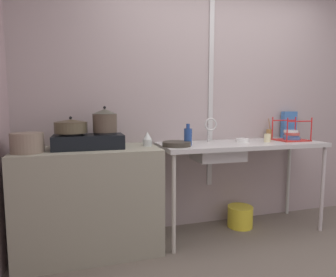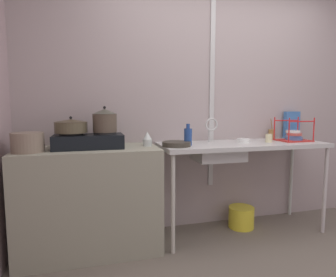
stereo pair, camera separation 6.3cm
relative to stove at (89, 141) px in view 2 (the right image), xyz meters
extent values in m
cube|color=#A49694|center=(1.30, 0.34, 0.43)|extent=(4.71, 0.10, 2.80)
cube|color=#BBBCB9|center=(1.25, 0.28, 0.57)|extent=(0.05, 0.01, 2.24)
cube|color=gray|center=(0.00, 0.00, -0.51)|extent=(1.17, 0.57, 0.90)
cube|color=#BBBCB9|center=(1.46, 0.00, -0.08)|extent=(1.65, 0.57, 0.04)
cylinder|color=beige|center=(0.67, -0.25, -0.53)|extent=(0.04, 0.04, 0.86)
cylinder|color=beige|center=(2.24, -0.25, -0.53)|extent=(0.04, 0.04, 0.86)
cylinder|color=#B6B6B9|center=(0.67, 0.25, -0.53)|extent=(0.04, 0.04, 0.86)
cylinder|color=#B9C0B7|center=(2.24, 0.25, -0.53)|extent=(0.04, 0.04, 0.86)
cube|color=black|center=(0.00, 0.00, 0.00)|extent=(0.57, 0.30, 0.12)
cylinder|color=black|center=(-0.14, 0.00, 0.06)|extent=(0.19, 0.19, 0.02)
cylinder|color=black|center=(0.14, 0.00, 0.06)|extent=(0.19, 0.19, 0.02)
cylinder|color=brown|center=(-0.14, 0.00, 0.12)|extent=(0.26, 0.26, 0.09)
cone|color=#473B28|center=(-0.14, 0.00, 0.17)|extent=(0.27, 0.27, 0.02)
sphere|color=black|center=(-0.14, 0.00, 0.20)|extent=(0.02, 0.02, 0.02)
cylinder|color=#4D4033|center=(0.14, 0.00, 0.15)|extent=(0.20, 0.20, 0.15)
cone|color=#434338|center=(0.14, 0.00, 0.25)|extent=(0.21, 0.21, 0.04)
sphere|color=black|center=(0.14, 0.00, 0.28)|extent=(0.02, 0.02, 0.02)
cylinder|color=#7F6D5C|center=(-0.45, -0.10, 0.01)|extent=(0.24, 0.24, 0.15)
cylinder|color=silver|center=(0.51, 0.01, -0.03)|extent=(0.08, 0.08, 0.06)
cone|color=silver|center=(0.51, 0.01, 0.03)|extent=(0.08, 0.08, 0.07)
cube|color=#BBBCB9|center=(1.18, -0.04, -0.14)|extent=(0.45, 0.33, 0.15)
cylinder|color=#BBBCB9|center=(1.17, 0.16, 0.03)|extent=(0.02, 0.02, 0.18)
torus|color=#BBBCB9|center=(1.17, 0.10, 0.11)|extent=(0.13, 0.02, 0.13)
cylinder|color=#353128|center=(0.76, -0.08, -0.04)|extent=(0.26, 0.26, 0.04)
cylinder|color=red|center=(1.89, -0.12, 0.06)|extent=(0.01, 0.01, 0.24)
cylinder|color=red|center=(2.18, -0.12, 0.06)|extent=(0.01, 0.01, 0.24)
cylinder|color=red|center=(1.89, 0.11, 0.06)|extent=(0.01, 0.01, 0.24)
cylinder|color=red|center=(2.18, 0.11, 0.06)|extent=(0.01, 0.01, 0.24)
cylinder|color=red|center=(2.04, -0.12, 0.14)|extent=(0.29, 0.01, 0.01)
cylinder|color=red|center=(2.04, 0.11, 0.14)|extent=(0.29, 0.01, 0.01)
cube|color=red|center=(2.04, 0.00, -0.06)|extent=(0.31, 0.25, 0.01)
cylinder|color=#4869A4|center=(2.04, -0.01, -0.04)|extent=(0.17, 0.17, 0.03)
cylinder|color=#5372A8|center=(2.05, 0.01, -0.02)|extent=(0.16, 0.16, 0.03)
cylinder|color=#B44F47|center=(2.04, -0.01, 0.01)|extent=(0.15, 0.15, 0.03)
cylinder|color=white|center=(2.04, 0.00, 0.03)|extent=(0.14, 0.14, 0.03)
cylinder|color=beige|center=(1.72, -0.04, -0.02)|extent=(0.06, 0.06, 0.08)
cylinder|color=white|center=(1.49, 0.03, -0.04)|extent=(0.13, 0.13, 0.04)
cylinder|color=navy|center=(0.87, -0.05, 0.01)|extent=(0.07, 0.07, 0.15)
cylinder|color=navy|center=(0.87, -0.05, 0.11)|extent=(0.03, 0.03, 0.04)
cube|color=#3B6FB4|center=(2.21, 0.24, 0.09)|extent=(0.19, 0.07, 0.30)
cylinder|color=olive|center=(1.95, 0.23, -0.01)|extent=(0.07, 0.07, 0.10)
cylinder|color=olive|center=(1.95, 0.23, 0.06)|extent=(0.03, 0.04, 0.19)
cylinder|color=yellow|center=(1.51, 0.08, -0.86)|extent=(0.26, 0.26, 0.22)
camera|label=1|loc=(-0.03, -2.46, 0.28)|focal=30.29mm
camera|label=2|loc=(0.03, -2.47, 0.28)|focal=30.29mm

